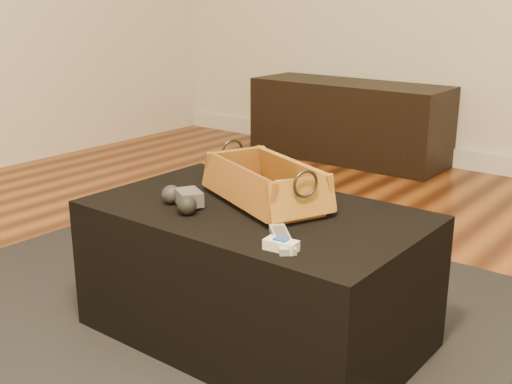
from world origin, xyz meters
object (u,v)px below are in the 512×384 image
Objects in this scene: game_controller at (183,199)px; cream_gadget at (281,245)px; media_cabinet at (349,121)px; ottoman at (255,273)px; tv_remote at (257,193)px; wicker_basket at (265,186)px; silver_remote at (282,239)px.

cream_gadget is at bearing -11.61° from game_controller.
media_cabinet is 1.29× the size of ottoman.
game_controller is at bearing -71.41° from media_cabinet.
cream_gadget is at bearing -26.16° from tv_remote.
wicker_basket is 0.25m from game_controller.
ottoman is at bearing 37.59° from game_controller.
ottoman is 0.25m from tv_remote.
wicker_basket reaches higher than silver_remote.
silver_remote is at bearing -45.35° from wicker_basket.
silver_remote is at bearing -6.13° from game_controller.
media_cabinet reaches higher than cream_gadget.
media_cabinet is 2.37m from wicker_basket.
media_cabinet is 2.37m from tv_remote.
tv_remote is 0.04m from wicker_basket.
game_controller is 2.11× the size of cream_gadget.
game_controller is at bearing -142.41° from ottoman.
silver_remote is (0.24, -0.24, -0.04)m from wicker_basket.
tv_remote is 1.25× the size of game_controller.
cream_gadget is at bearing -57.18° from silver_remote.
game_controller is (-0.16, -0.20, -0.02)m from wicker_basket.
ottoman is 0.32m from game_controller.
silver_remote is (0.40, -0.04, -0.02)m from game_controller.
silver_remote is at bearing -24.10° from tv_remote.
game_controller is (0.79, -2.36, 0.21)m from media_cabinet.
tv_remote is at bearing -166.45° from wicker_basket.
wicker_basket is (-0.01, 0.06, 0.26)m from ottoman.
cream_gadget is (0.26, -0.28, -0.04)m from wicker_basket.
media_cabinet is 2.61× the size of wicker_basket.
wicker_basket is at bearing 98.69° from ottoman.
game_controller is at bearing 168.39° from cream_gadget.
media_cabinet is 14.55× the size of cream_gadget.
wicker_basket is at bearing -66.20° from media_cabinet.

